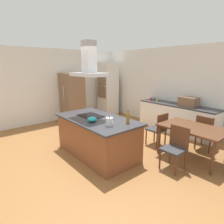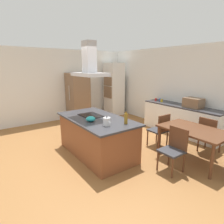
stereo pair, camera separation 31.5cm
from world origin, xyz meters
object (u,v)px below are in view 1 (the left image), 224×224
tea_kettle (109,122)px  chair_at_left_end (159,127)px  dining_table (193,131)px  range_hood (89,65)px  chair_facing_island (176,145)px  wall_oven_stack (108,89)px  refrigerator (72,97)px  chair_facing_back_wall (206,131)px  cooktop (91,116)px  mixing_bowl (92,119)px  coffee_mug_red (151,99)px  olive_oil_bottle (128,118)px  coffee_mug_blue (155,99)px  coffee_mug_yellow (157,100)px  countertop_microwave (189,102)px

tea_kettle → chair_at_left_end: (0.01, 1.67, -0.48)m
dining_table → range_hood: range_hood is taller
chair_facing_island → range_hood: size_ratio=0.99×
dining_table → range_hood: 2.77m
wall_oven_stack → chair_at_left_end: (3.53, -1.10, -0.59)m
refrigerator → chair_facing_island: size_ratio=2.04×
chair_at_left_end → chair_facing_back_wall: 1.13m
cooktop → dining_table: 2.39m
mixing_bowl → chair_at_left_end: bearing=75.6°
refrigerator → mixing_bowl: bearing=-21.2°
tea_kettle → coffee_mug_red: tea_kettle is taller
mixing_bowl → wall_oven_stack: size_ratio=0.09×
olive_oil_bottle → wall_oven_stack: 4.34m
refrigerator → chair_facing_back_wall: (4.52, 1.24, -0.40)m
chair_at_left_end → coffee_mug_blue: bearing=131.2°
refrigerator → range_hood: (2.72, -0.97, 1.19)m
coffee_mug_blue → refrigerator: bearing=-141.3°
coffee_mug_red → refrigerator: 2.95m
coffee_mug_yellow → chair_facing_back_wall: (1.98, -0.62, -0.44)m
countertop_microwave → coffee_mug_blue: 1.24m
cooktop → mixing_bowl: bearing=-30.0°
mixing_bowl → dining_table: 2.28m
chair_facing_island → wall_oven_stack: bearing=158.3°
countertop_microwave → refrigerator: (-3.66, -1.91, -0.13)m
refrigerator → range_hood: bearing=-19.7°
coffee_mug_blue → dining_table: coffee_mug_blue is taller
chair_at_left_end → chair_facing_back_wall: size_ratio=1.00×
countertop_microwave → range_hood: range_hood is taller
tea_kettle → coffee_mug_blue: (-1.18, 3.03, -0.04)m
refrigerator → chair_facing_island: refrigerator is taller
coffee_mug_red → chair_facing_back_wall: (2.23, -0.61, -0.44)m
mixing_bowl → coffee_mug_red: size_ratio=2.32×
cooktop → tea_kettle: tea_kettle is taller
olive_oil_bottle → range_hood: 1.50m
olive_oil_bottle → countertop_microwave: bearing=91.4°
olive_oil_bottle → wall_oven_stack: wall_oven_stack is taller
olive_oil_bottle → range_hood: size_ratio=0.31×
dining_table → chair_facing_back_wall: size_ratio=1.57×
coffee_mug_blue → chair_facing_island: size_ratio=0.10×
wall_oven_stack → range_hood: size_ratio=2.44×
countertop_microwave → refrigerator: bearing=-152.5°
range_hood → tea_kettle: bearing=-7.9°
range_hood → chair_facing_back_wall: bearing=50.8°
chair_facing_back_wall → coffee_mug_yellow: bearing=162.7°
coffee_mug_red → chair_at_left_end: bearing=-44.2°
coffee_mug_blue → chair_facing_back_wall: (2.11, -0.70, -0.44)m
tea_kettle → wall_oven_stack: (-3.52, 2.77, 0.12)m
olive_oil_bottle → mixing_bowl: olive_oil_bottle is taller
mixing_bowl → chair_facing_island: (1.38, 1.13, -0.45)m
wall_oven_stack → tea_kettle: bearing=-38.2°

